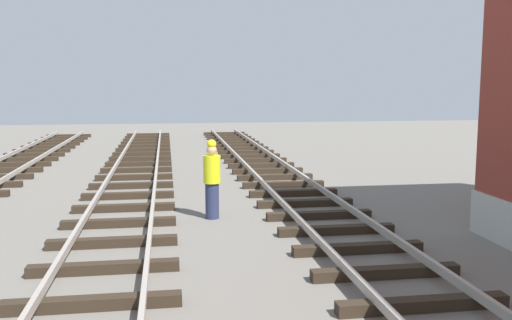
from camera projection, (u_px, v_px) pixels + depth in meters
The scene contains 1 object.
track_worker_foreground at pixel (212, 180), 13.27m from camera, with size 0.40×0.40×1.87m.
Camera 1 is at (-2.68, -1.68, 3.17)m, focal length 39.91 mm.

